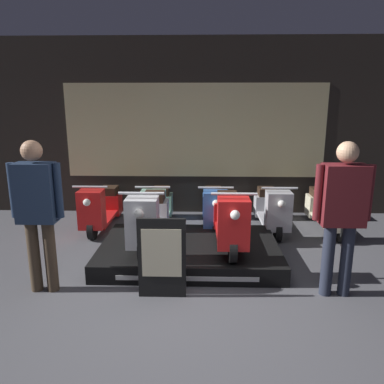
# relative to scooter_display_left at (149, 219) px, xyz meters

# --- Properties ---
(ground_plane) EXTENTS (30.00, 30.00, 0.00)m
(ground_plane) POSITION_rel_scooter_display_left_xyz_m (0.56, -1.24, -0.57)
(ground_plane) COLOR #4C4C51
(shop_wall_back) EXTENTS (8.65, 0.09, 3.20)m
(shop_wall_back) POSITION_rel_scooter_display_left_xyz_m (0.56, 2.27, 1.03)
(shop_wall_back) COLOR #28231E
(shop_wall_back) RESTS_ON ground_plane
(display_platform) EXTENTS (2.37, 1.57, 0.23)m
(display_platform) POSITION_rel_scooter_display_left_xyz_m (0.53, 0.02, -0.45)
(display_platform) COLOR black
(display_platform) RESTS_ON ground_plane
(scooter_display_left) EXTENTS (0.53, 1.57, 0.85)m
(scooter_display_left) POSITION_rel_scooter_display_left_xyz_m (0.00, 0.00, 0.00)
(scooter_display_left) COLOR black
(scooter_display_left) RESTS_ON display_platform
(scooter_display_right) EXTENTS (0.53, 1.57, 0.85)m
(scooter_display_right) POSITION_rel_scooter_display_left_xyz_m (1.06, 0.00, 0.00)
(scooter_display_right) COLOR black
(scooter_display_right) RESTS_ON display_platform
(scooter_backrow_0) EXTENTS (0.53, 1.57, 0.85)m
(scooter_backrow_0) POSITION_rel_scooter_display_left_xyz_m (-0.99, 1.28, -0.23)
(scooter_backrow_0) COLOR black
(scooter_backrow_0) RESTS_ON ground_plane
(scooter_backrow_1) EXTENTS (0.53, 1.57, 0.85)m
(scooter_backrow_1) POSITION_rel_scooter_display_left_xyz_m (-0.05, 1.28, -0.23)
(scooter_backrow_1) COLOR black
(scooter_backrow_1) RESTS_ON ground_plane
(scooter_backrow_2) EXTENTS (0.53, 1.57, 0.85)m
(scooter_backrow_2) POSITION_rel_scooter_display_left_xyz_m (0.90, 1.28, -0.23)
(scooter_backrow_2) COLOR black
(scooter_backrow_2) RESTS_ON ground_plane
(scooter_backrow_3) EXTENTS (0.53, 1.57, 0.85)m
(scooter_backrow_3) POSITION_rel_scooter_display_left_xyz_m (1.85, 1.28, -0.23)
(scooter_backrow_3) COLOR black
(scooter_backrow_3) RESTS_ON ground_plane
(scooter_backrow_4) EXTENTS (0.53, 1.57, 0.85)m
(scooter_backrow_4) POSITION_rel_scooter_display_left_xyz_m (2.79, 1.28, -0.23)
(scooter_backrow_4) COLOR black
(scooter_backrow_4) RESTS_ON ground_plane
(person_left_browsing) EXTENTS (0.57, 0.23, 1.70)m
(person_left_browsing) POSITION_rel_scooter_display_left_xyz_m (-1.07, -0.88, 0.43)
(person_left_browsing) COLOR #473828
(person_left_browsing) RESTS_ON ground_plane
(person_right_browsing) EXTENTS (0.61, 0.25, 1.70)m
(person_right_browsing) POSITION_rel_scooter_display_left_xyz_m (2.17, -0.88, 0.44)
(person_right_browsing) COLOR #232838
(person_right_browsing) RESTS_ON ground_plane
(price_sign_board) EXTENTS (0.52, 0.04, 0.90)m
(price_sign_board) POSITION_rel_scooter_display_left_xyz_m (0.27, -0.99, -0.11)
(price_sign_board) COLOR black
(price_sign_board) RESTS_ON ground_plane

